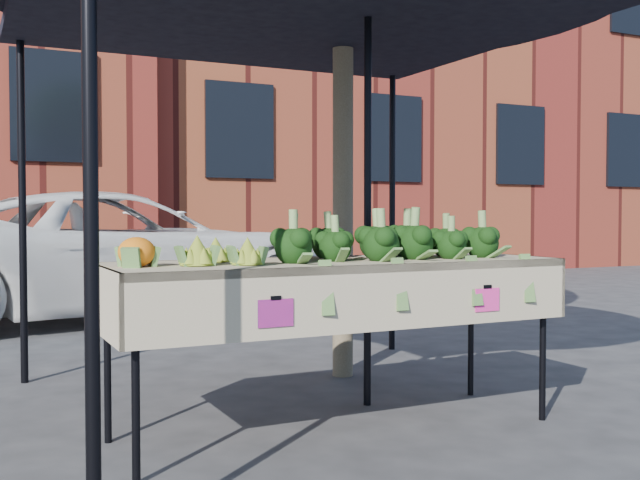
{
  "coord_description": "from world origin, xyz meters",
  "views": [
    {
      "loc": [
        -1.76,
        -3.44,
        1.14
      ],
      "look_at": [
        0.02,
        0.24,
        1.0
      ],
      "focal_mm": 42.05,
      "sensor_mm": 36.0,
      "label": 1
    }
  ],
  "objects": [
    {
      "name": "ground",
      "position": [
        0.0,
        0.0,
        0.0
      ],
      "size": [
        90.0,
        90.0,
        0.0
      ],
      "primitive_type": "plane",
      "color": "#2A2A2C"
    },
    {
      "name": "table",
      "position": [
        0.02,
        0.04,
        0.45
      ],
      "size": [
        2.41,
        0.82,
        0.9
      ],
      "color": "#BAAC93",
      "rests_on": "ground"
    },
    {
      "name": "canopy",
      "position": [
        0.08,
        0.51,
        1.37
      ],
      "size": [
        3.16,
        3.16,
        2.74
      ],
      "primitive_type": null,
      "color": "black",
      "rests_on": "ground"
    },
    {
      "name": "broccoli_heap",
      "position": [
        0.29,
        0.06,
        1.02
      ],
      "size": [
        1.35,
        0.55,
        0.24
      ],
      "primitive_type": "ellipsoid",
      "color": "black",
      "rests_on": "table"
    },
    {
      "name": "romanesco_cluster",
      "position": [
        -0.65,
        0.02,
        0.99
      ],
      "size": [
        0.41,
        0.45,
        0.18
      ],
      "primitive_type": "ellipsoid",
      "color": "#99A82B",
      "rests_on": "table"
    },
    {
      "name": "cauliflower_pair",
      "position": [
        -1.03,
        -0.01,
        0.98
      ],
      "size": [
        0.18,
        0.18,
        0.16
      ],
      "primitive_type": "ellipsoid",
      "color": "orange",
      "rests_on": "table"
    },
    {
      "name": "vehicle",
      "position": [
        -0.14,
        5.1,
        2.5
      ],
      "size": [
        1.62,
        2.44,
        5.01
      ],
      "primitive_type": "imported",
      "rotation": [
        0.0,
        0.0,
        1.68
      ],
      "color": "white",
      "rests_on": "ground"
    },
    {
      "name": "street_tree",
      "position": [
        0.67,
        1.22,
        2.09
      ],
      "size": [
        2.12,
        2.12,
        4.18
      ],
      "primitive_type": null,
      "color": "#1E4C14",
      "rests_on": "ground"
    },
    {
      "name": "building_right",
      "position": [
        7.0,
        12.5,
        4.25
      ],
      "size": [
        12.0,
        8.0,
        8.5
      ],
      "primitive_type": "cube",
      "color": "maroon",
      "rests_on": "ground"
    }
  ]
}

